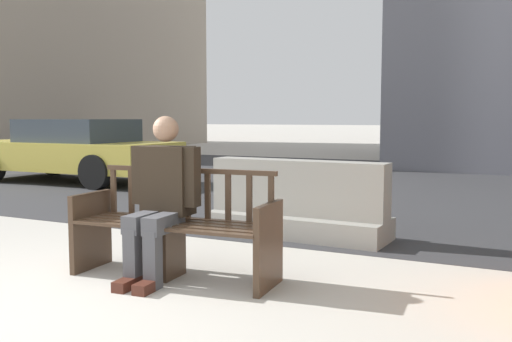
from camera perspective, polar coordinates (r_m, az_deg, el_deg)
The scene contains 6 objects.
ground_plane at distance 4.16m, azimuth -23.93°, elevation -13.32°, with size 200.00×200.00×0.00m, color #B7B2A8.
street_asphalt at distance 11.68m, azimuth 10.95°, elevation -1.14°, with size 120.00×12.00×0.01m, color #333335.
street_bench at distance 4.70m, azimuth -8.06°, elevation -5.80°, with size 1.72×0.65×0.88m.
seated_person at distance 4.65m, azimuth -9.43°, elevation -2.27°, with size 0.59×0.74×1.31m.
jersey_barrier_centre at distance 6.28m, azimuth 4.18°, elevation -3.46°, with size 2.03×0.76×0.84m.
car_taxi_near at distance 12.22m, azimuth -17.80°, elevation 2.01°, with size 4.39×1.98×1.27m.
Camera 1 is at (3.07, -2.49, 1.30)m, focal length 40.00 mm.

